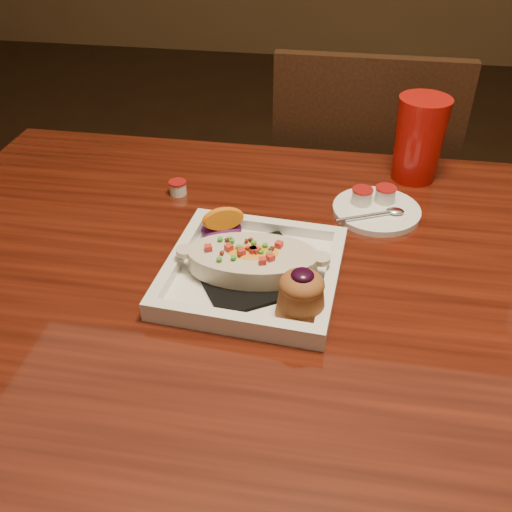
% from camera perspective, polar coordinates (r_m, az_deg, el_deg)
% --- Properties ---
extents(table, '(1.50, 0.90, 0.75)m').
position_cam_1_polar(table, '(0.90, 9.77, -8.15)').
color(table, '#5F1B0D').
rests_on(table, floor).
extents(chair_far, '(0.42, 0.42, 0.93)m').
position_cam_1_polar(chair_far, '(1.49, 9.85, 4.78)').
color(chair_far, black).
rests_on(chair_far, floor).
extents(plate, '(0.27, 0.27, 0.08)m').
position_cam_1_polar(plate, '(0.82, 0.19, -1.28)').
color(plate, white).
rests_on(plate, table).
extents(saucer, '(0.15, 0.15, 0.10)m').
position_cam_1_polar(saucer, '(1.01, 11.82, 4.76)').
color(saucer, white).
rests_on(saucer, table).
extents(creamer_loose, '(0.03, 0.03, 0.03)m').
position_cam_1_polar(creamer_loose, '(1.06, -7.83, 6.80)').
color(creamer_loose, silver).
rests_on(creamer_loose, table).
extents(red_tumbler, '(0.09, 0.09, 0.16)m').
position_cam_1_polar(red_tumbler, '(1.11, 15.97, 11.14)').
color(red_tumbler, '#AF110C').
rests_on(red_tumbler, table).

